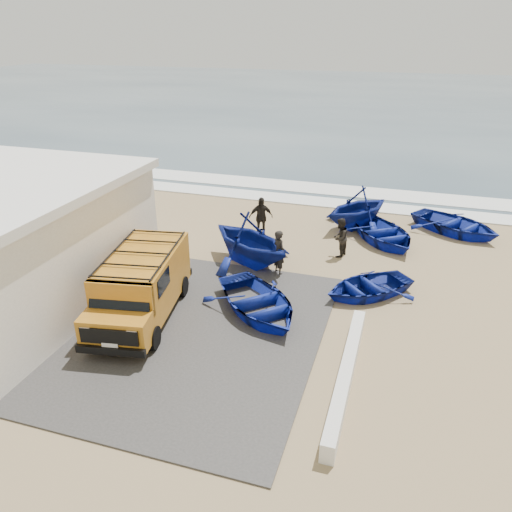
# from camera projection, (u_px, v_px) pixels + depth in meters

# --- Properties ---
(ground) EXTENTS (160.00, 160.00, 0.00)m
(ground) POSITION_uv_depth(u_px,v_px,m) (216.00, 302.00, 17.69)
(ground) COLOR #9E845B
(slab) EXTENTS (12.00, 10.00, 0.05)m
(slab) POSITION_uv_depth(u_px,v_px,m) (138.00, 322.00, 16.50)
(slab) COLOR #42403D
(slab) RESTS_ON ground
(ocean) EXTENTS (180.00, 88.00, 0.01)m
(ocean) POSITION_uv_depth(u_px,v_px,m) (372.00, 99.00, 66.17)
(ocean) COLOR #385166
(ocean) RESTS_ON ground
(surf_line) EXTENTS (180.00, 1.60, 0.06)m
(surf_line) POSITION_uv_depth(u_px,v_px,m) (295.00, 199.00, 28.07)
(surf_line) COLOR white
(surf_line) RESTS_ON ground
(surf_wash) EXTENTS (180.00, 2.20, 0.04)m
(surf_wash) POSITION_uv_depth(u_px,v_px,m) (304.00, 187.00, 30.24)
(surf_wash) COLOR white
(surf_wash) RESTS_ON ground
(parapet) EXTENTS (0.35, 6.00, 0.55)m
(parapet) POSITION_uv_depth(u_px,v_px,m) (346.00, 374.00, 13.62)
(parapet) COLOR silver
(parapet) RESTS_ON ground
(van) EXTENTS (2.90, 5.51, 2.25)m
(van) POSITION_uv_depth(u_px,v_px,m) (141.00, 284.00, 16.41)
(van) COLOR #BE781C
(van) RESTS_ON ground
(boat_near_left) EXTENTS (5.05, 5.08, 0.87)m
(boat_near_left) POSITION_uv_depth(u_px,v_px,m) (258.00, 302.00, 16.84)
(boat_near_left) COLOR navy
(boat_near_left) RESTS_ON ground
(boat_near_right) EXTENTS (4.20, 4.12, 0.71)m
(boat_near_right) POSITION_uv_depth(u_px,v_px,m) (368.00, 286.00, 18.04)
(boat_near_right) COLOR navy
(boat_near_right) RESTS_ON ground
(boat_mid_left) EXTENTS (5.36, 5.16, 2.17)m
(boat_mid_left) POSITION_uv_depth(u_px,v_px,m) (249.00, 239.00, 20.15)
(boat_mid_left) COLOR navy
(boat_mid_left) RESTS_ON ground
(boat_mid_right) EXTENTS (4.84, 5.16, 0.87)m
(boat_mid_right) POSITION_uv_depth(u_px,v_px,m) (383.00, 233.00, 22.49)
(boat_mid_right) COLOR navy
(boat_mid_right) RESTS_ON ground
(boat_far_left) EXTENTS (4.92, 5.04, 2.02)m
(boat_far_left) POSITION_uv_depth(u_px,v_px,m) (358.00, 207.00, 23.90)
(boat_far_left) COLOR navy
(boat_far_left) RESTS_ON ground
(boat_far_right) EXTENTS (5.18, 4.83, 0.87)m
(boat_far_right) POSITION_uv_depth(u_px,v_px,m) (455.00, 224.00, 23.44)
(boat_far_right) COLOR navy
(boat_far_right) RESTS_ON ground
(fisherman_front) EXTENTS (0.78, 0.77, 1.82)m
(fisherman_front) POSITION_uv_depth(u_px,v_px,m) (279.00, 252.00, 19.38)
(fisherman_front) COLOR black
(fisherman_front) RESTS_ON ground
(fisherman_middle) EXTENTS (0.82, 0.95, 1.68)m
(fisherman_middle) POSITION_uv_depth(u_px,v_px,m) (340.00, 238.00, 20.91)
(fisherman_middle) COLOR black
(fisherman_middle) RESTS_ON ground
(fisherman_back) EXTENTS (1.20, 0.92, 1.90)m
(fisherman_back) POSITION_uv_depth(u_px,v_px,m) (261.00, 217.00, 22.82)
(fisherman_back) COLOR black
(fisherman_back) RESTS_ON ground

